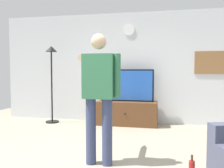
# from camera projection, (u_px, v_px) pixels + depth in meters

# --- Properties ---
(ground_plane) EXTENTS (8.40, 8.40, 0.00)m
(ground_plane) POSITION_uv_depth(u_px,v_px,m) (91.00, 168.00, 3.23)
(ground_plane) COLOR #9E937F
(back_wall) EXTENTS (6.40, 0.10, 2.70)m
(back_wall) POSITION_uv_depth(u_px,v_px,m) (125.00, 68.00, 6.03)
(back_wall) COLOR silver
(back_wall) RESTS_ON ground_plane
(tv_stand) EXTENTS (1.42, 0.56, 0.56)m
(tv_stand) POSITION_uv_depth(u_px,v_px,m) (127.00, 113.00, 5.74)
(tv_stand) COLOR brown
(tv_stand) RESTS_ON ground_plane
(television) EXTENTS (1.25, 0.07, 0.76)m
(television) POSITION_uv_depth(u_px,v_px,m) (127.00, 85.00, 5.74)
(television) COLOR black
(television) RESTS_ON tv_stand
(wall_clock) EXTENTS (0.27, 0.03, 0.27)m
(wall_clock) POSITION_uv_depth(u_px,v_px,m) (129.00, 30.00, 5.90)
(wall_clock) COLOR white
(framed_picture) EXTENTS (0.67, 0.04, 0.53)m
(framed_picture) POSITION_uv_depth(u_px,v_px,m) (210.00, 63.00, 5.57)
(framed_picture) COLOR olive
(floor_lamp) EXTENTS (0.32, 0.32, 1.88)m
(floor_lamp) POSITION_uv_depth(u_px,v_px,m) (52.00, 68.00, 5.93)
(floor_lamp) COLOR black
(floor_lamp) RESTS_ON ground_plane
(person_standing_nearer_lamp) EXTENTS (0.60, 0.78, 1.79)m
(person_standing_nearer_lamp) POSITION_uv_depth(u_px,v_px,m) (99.00, 91.00, 3.30)
(person_standing_nearer_lamp) COLOR #384266
(person_standing_nearer_lamp) RESTS_ON ground_plane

